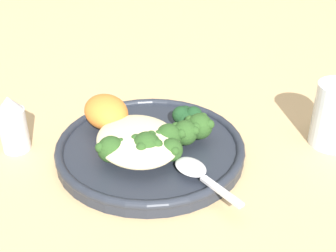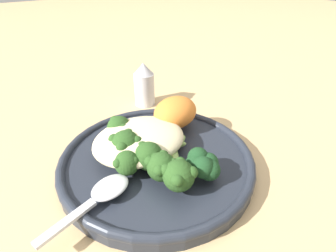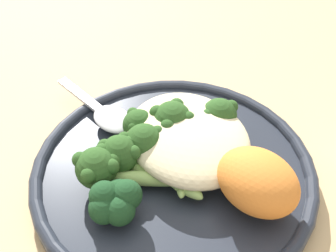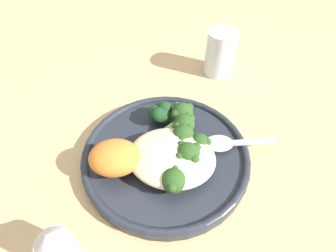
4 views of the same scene
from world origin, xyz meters
name	(u,v)px [view 1 (image 1 of 4)]	position (x,y,z in m)	size (l,w,h in m)	color
ground_plane	(154,148)	(0.00, 0.00, 0.00)	(4.00, 4.00, 0.00)	tan
plate	(150,148)	(-0.01, 0.01, 0.01)	(0.25, 0.25, 0.02)	#232833
quinoa_mound	(138,140)	(-0.03, 0.03, 0.04)	(0.12, 0.10, 0.03)	beige
broccoli_stalk_0	(120,145)	(-0.03, 0.06, 0.04)	(0.07, 0.10, 0.03)	#8EB25B
broccoli_stalk_1	(139,142)	(-0.03, 0.03, 0.03)	(0.08, 0.06, 0.03)	#8EB25B
broccoli_stalk_2	(147,144)	(-0.04, 0.03, 0.04)	(0.09, 0.05, 0.04)	#8EB25B
broccoli_stalk_3	(163,145)	(-0.05, 0.00, 0.03)	(0.10, 0.03, 0.03)	#8EB25B
broccoli_stalk_4	(164,135)	(-0.03, 0.00, 0.04)	(0.08, 0.05, 0.03)	#8EB25B
broccoli_stalk_5	(181,132)	(-0.03, -0.03, 0.04)	(0.07, 0.06, 0.03)	#8EB25B
broccoli_stalk_6	(192,127)	(-0.02, -0.05, 0.04)	(0.07, 0.10, 0.04)	#8EB25B
sweet_potato_chunk_0	(106,112)	(0.05, 0.05, 0.04)	(0.07, 0.06, 0.04)	orange
sweet_potato_chunk_1	(109,114)	(0.04, 0.05, 0.04)	(0.05, 0.04, 0.04)	orange
kale_tuft	(188,117)	(0.00, -0.05, 0.04)	(0.04, 0.04, 0.03)	#193D1E
spoon	(195,170)	(-0.10, -0.02, 0.03)	(0.11, 0.05, 0.01)	silver
water_glass	(335,115)	(-0.08, -0.23, 0.05)	(0.06, 0.06, 0.09)	silver
salt_shaker	(13,124)	(0.07, 0.17, 0.04)	(0.04, 0.04, 0.08)	silver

